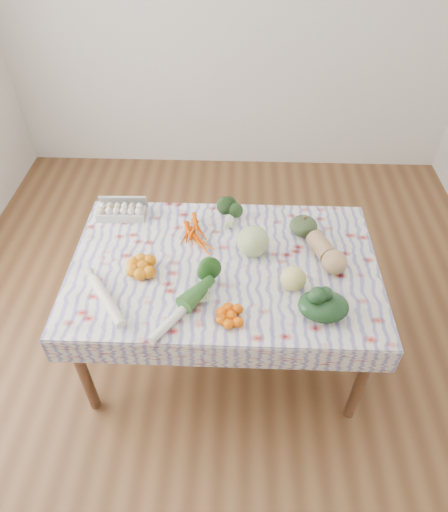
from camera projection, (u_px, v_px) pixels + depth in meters
The scene contains 17 objects.
ground at pixel (224, 346), 2.99m from camera, with size 4.50×4.50×0.00m, color brown.
wall_back at pixel (234, 9), 3.64m from camera, with size 4.00×0.04×2.80m, color silver.
dining_table at pixel (224, 275), 2.52m from camera, with size 1.60×1.00×0.75m.
tablecloth at pixel (224, 265), 2.46m from camera, with size 1.66×1.06×0.01m, color silver.
egg_carton at pixel (121, 213), 2.72m from camera, with size 0.29×0.11×0.08m, color #B2B2AD.
carrot_bunch at pixel (193, 237), 2.59m from camera, with size 0.24×0.22×0.04m, color #DA4A00.
kale_bunch at pixel (230, 211), 2.69m from camera, with size 0.14×0.12×0.12m, color #1E3A18.
kabocha_squash at pixel (303, 226), 2.61m from camera, with size 0.16×0.16×0.10m, color #394D29.
cabbage at pixel (253, 241), 2.46m from camera, with size 0.17×0.17×0.17m, color #ACC17E.
butternut_squash at pixel (327, 252), 2.43m from camera, with size 0.13×0.29×0.13m, color tan.
orange_cluster at pixel (143, 266), 2.39m from camera, with size 0.22×0.22×0.07m, color orange.
broccoli at pixel (204, 281), 2.29m from camera, with size 0.14×0.14×0.11m, color #1F4D18.
mandarin_cluster at pixel (231, 315), 2.17m from camera, with size 0.18×0.18×0.05m, color #FF6604.
grapefruit at pixel (293, 278), 2.29m from camera, with size 0.13×0.13×0.13m, color #DAD26F.
spinach_bag at pixel (323, 306), 2.18m from camera, with size 0.24×0.19×0.11m, color black.
daikon at pixel (107, 300), 2.24m from camera, with size 0.05×0.05×0.38m, color white.
leek at pixel (182, 310), 2.19m from camera, with size 0.05×0.05×0.44m, color white.
Camera 1 is at (0.06, -1.75, 2.49)m, focal length 32.00 mm.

